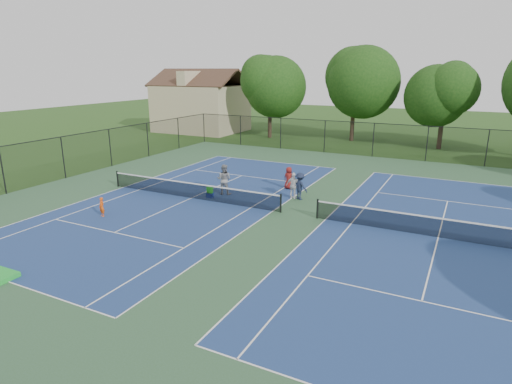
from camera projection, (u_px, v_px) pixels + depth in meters
The scene contains 16 objects.
ground at pixel (298, 215), 23.03m from camera, with size 140.00×140.00×0.00m, color #234716.
court_pad at pixel (298, 215), 23.03m from camera, with size 36.00×36.00×0.01m, color #315732.
tennis_court_left at pixel (191, 197), 26.05m from camera, with size 12.00×23.83×1.07m.
tennis_court_right at pixel (438, 236), 19.95m from camera, with size 12.00×23.83×1.07m.
perimeter_fence at pixel (299, 187), 22.58m from camera, with size 36.08×36.08×3.02m.
tree_back_a at pixel (270, 83), 47.57m from camera, with size 6.80×6.80×9.15m.
tree_back_b at pixel (355, 79), 45.21m from camera, with size 7.60×7.60×10.03m.
tree_back_c at pixel (445, 92), 40.75m from camera, with size 6.00×6.00×8.40m.
clapboard_house at pixel (201, 106), 53.60m from camera, with size 10.80×8.10×7.65m.
child_player at pixel (102, 207), 22.73m from camera, with size 0.38×0.25×1.05m, color #F55410.
instructor at pixel (224, 179), 26.68m from camera, with size 0.93×0.73×1.92m, color gray.
bystander_a at pixel (294, 186), 25.77m from camera, with size 0.95×0.40×1.62m, color silver.
bystander_b at pixel (300, 186), 25.63m from camera, with size 1.07×0.61×1.65m, color #1A233A.
bystander_c at pixel (289, 178), 27.95m from camera, with size 0.72×0.47×1.47m, color maroon.
ball_crate at pixel (210, 195), 26.21m from camera, with size 0.42×0.27×0.29m, color navy.
ball_hopper at pixel (210, 190), 26.12m from camera, with size 0.34×0.26×0.38m, color green.
Camera 1 is at (7.82, -20.45, 7.59)m, focal length 30.00 mm.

